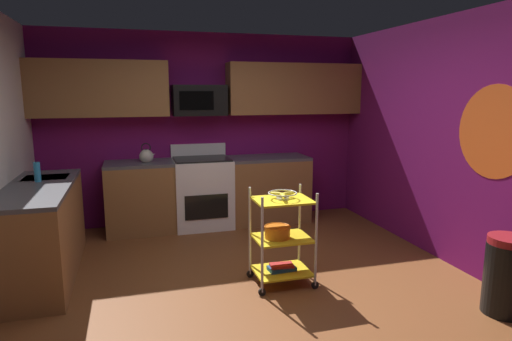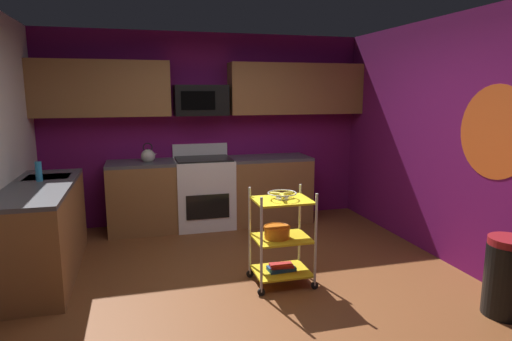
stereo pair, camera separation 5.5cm
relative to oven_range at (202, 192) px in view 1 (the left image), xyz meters
name	(u,v)px [view 1 (the left image)]	position (x,y,z in m)	size (l,w,h in m)	color
floor	(252,293)	(0.12, -2.10, -0.50)	(4.40, 4.80, 0.04)	brown
wall_back	(206,129)	(0.12, 0.33, 0.82)	(4.52, 0.06, 2.60)	#6B1156
wall_right	(464,143)	(2.35, -2.10, 0.82)	(0.06, 4.80, 2.60)	#6B1156
wall_flower_decal	(493,132)	(2.31, -2.49, 0.97)	(0.87, 0.87, 0.00)	#E5591E
counter_run	(155,205)	(-0.65, -0.48, -0.01)	(3.56, 2.40, 0.92)	brown
oven_range	(202,192)	(0.00, 0.00, 0.00)	(0.76, 0.65, 1.10)	white
upper_cabinets	(209,89)	(0.14, 0.13, 1.37)	(4.40, 0.33, 0.70)	brown
microwave	(199,100)	(0.00, 0.10, 1.22)	(0.70, 0.39, 0.40)	black
rolling_cart	(282,238)	(0.43, -2.02, -0.02)	(0.59, 0.44, 0.91)	silver
fruit_bowl	(283,194)	(0.43, -2.02, 0.40)	(0.27, 0.27, 0.07)	silver
mixing_bowl_large	(277,232)	(0.39, -2.02, 0.04)	(0.25, 0.25, 0.11)	orange
book_stack	(282,267)	(0.43, -2.02, -0.32)	(0.27, 0.16, 0.06)	#1E4C8C
kettle	(146,156)	(-0.71, 0.00, 0.52)	(0.21, 0.18, 0.26)	beige
dish_soap_bottle	(37,172)	(-1.82, -0.99, 0.54)	(0.06, 0.06, 0.20)	#2D8CBF
trash_can	(506,276)	(2.02, -3.07, -0.15)	(0.34, 0.42, 0.66)	black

